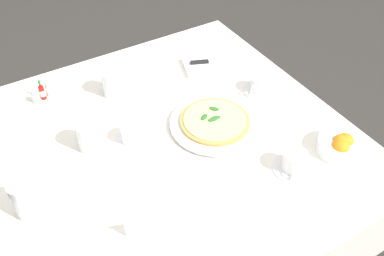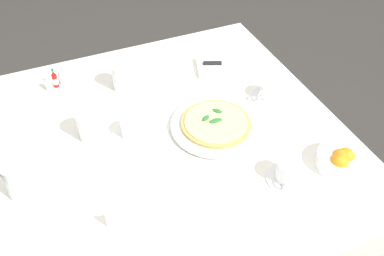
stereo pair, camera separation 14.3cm
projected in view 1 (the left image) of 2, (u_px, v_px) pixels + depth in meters
The scene contains 17 objects.
ground_plane at pixel (175, 252), 1.92m from camera, with size 8.00×8.00×0.00m, color #33302D.
dining_table at pixel (170, 163), 1.50m from camera, with size 1.19×1.19×0.73m.
pizza_plate at pixel (215, 123), 1.46m from camera, with size 0.31×0.31×0.02m.
pizza at pixel (215, 120), 1.45m from camera, with size 0.24×0.24×0.02m.
coffee_cup_center_back at pixel (294, 162), 1.30m from camera, with size 0.13×0.13×0.07m.
coffee_cup_back_corner at pixel (133, 135), 1.39m from camera, with size 0.13×0.13×0.06m.
coffee_cup_near_left at pixel (261, 85), 1.59m from camera, with size 0.13×0.13×0.06m.
water_glass_far_right at pixel (26, 201), 1.16m from camera, with size 0.07×0.07×0.13m.
water_glass_right_edge at pixel (113, 84), 1.57m from camera, with size 0.08×0.08×0.11m.
water_glass_near_right at pixel (89, 137), 1.36m from camera, with size 0.07×0.07×0.11m.
napkin_folded at pixel (211, 64), 1.73m from camera, with size 0.25×0.19×0.02m.
dinner_knife at pixel (212, 61), 1.72m from camera, with size 0.19×0.09×0.01m.
citrus_bowl at pixel (341, 145), 1.36m from camera, with size 0.15×0.15×0.07m.
hot_sauce_bottle at pixel (42, 91), 1.55m from camera, with size 0.02×0.02×0.08m.
salt_shaker at pixel (49, 89), 1.58m from camera, with size 0.03×0.03×0.06m.
pepper_shaker at pixel (36, 97), 1.54m from camera, with size 0.03×0.03×0.06m.
menu_card at pixel (142, 227), 1.13m from camera, with size 0.09×0.03×0.06m.
Camera 1 is at (-0.45, -0.91, 1.73)m, focal length 39.11 mm.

